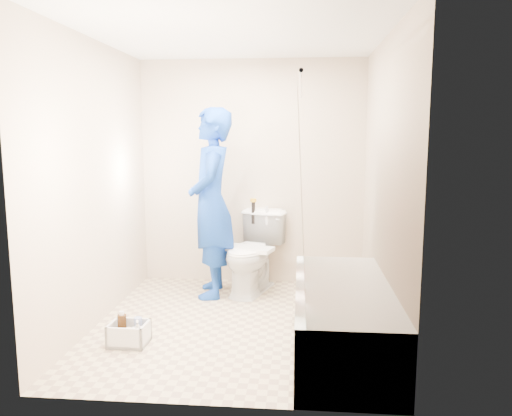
# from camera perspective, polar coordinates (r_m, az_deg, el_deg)

# --- Properties ---
(floor) EXTENTS (2.60, 2.60, 0.00)m
(floor) POSITION_cam_1_polar(r_m,az_deg,el_deg) (4.40, -2.13, -13.14)
(floor) COLOR tan
(floor) RESTS_ON ground
(ceiling) EXTENTS (2.40, 2.60, 0.02)m
(ceiling) POSITION_cam_1_polar(r_m,az_deg,el_deg) (4.16, -2.33, 19.27)
(ceiling) COLOR white
(ceiling) RESTS_ON wall_back
(wall_back) EXTENTS (2.40, 0.02, 2.40)m
(wall_back) POSITION_cam_1_polar(r_m,az_deg,el_deg) (5.40, -0.45, 4.03)
(wall_back) COLOR #C1B194
(wall_back) RESTS_ON ground
(wall_front) EXTENTS (2.40, 0.02, 2.40)m
(wall_front) POSITION_cam_1_polar(r_m,az_deg,el_deg) (2.84, -5.59, -0.11)
(wall_front) COLOR #C1B194
(wall_front) RESTS_ON ground
(wall_left) EXTENTS (0.02, 2.60, 2.40)m
(wall_left) POSITION_cam_1_polar(r_m,az_deg,el_deg) (4.43, -17.84, 2.62)
(wall_left) COLOR #C1B194
(wall_left) RESTS_ON ground
(wall_right) EXTENTS (0.02, 2.60, 2.40)m
(wall_right) POSITION_cam_1_polar(r_m,az_deg,el_deg) (4.13, 14.53, 2.37)
(wall_right) COLOR #C1B194
(wall_right) RESTS_ON ground
(bathtub) EXTENTS (0.70, 1.75, 0.50)m
(bathtub) POSITION_cam_1_polar(r_m,az_deg,el_deg) (3.89, 9.83, -12.01)
(bathtub) COLOR white
(bathtub) RESTS_ON ground
(curtain_rod) EXTENTS (0.02, 1.90, 0.02)m
(curtain_rod) POSITION_cam_1_polar(r_m,az_deg,el_deg) (3.64, 5.19, 13.63)
(curtain_rod) COLOR silver
(curtain_rod) RESTS_ON wall_back
(shower_curtain) EXTENTS (0.06, 1.75, 1.80)m
(shower_curtain) POSITION_cam_1_polar(r_m,az_deg,el_deg) (3.68, 5.00, -0.95)
(shower_curtain) COLOR white
(shower_curtain) RESTS_ON curtain_rod
(toilet) EXTENTS (0.69, 0.91, 0.83)m
(toilet) POSITION_cam_1_polar(r_m,az_deg,el_deg) (5.13, -0.37, -5.13)
(toilet) COLOR white
(toilet) RESTS_ON ground
(tank_lid) EXTENTS (0.55, 0.36, 0.04)m
(tank_lid) POSITION_cam_1_polar(r_m,az_deg,el_deg) (4.99, -0.97, -4.66)
(tank_lid) COLOR white
(tank_lid) RESTS_ON toilet
(tank_internals) EXTENTS (0.20, 0.10, 0.27)m
(tank_internals) POSITION_cam_1_polar(r_m,az_deg,el_deg) (5.27, 0.10, -0.32)
(tank_internals) COLOR black
(tank_internals) RESTS_ON toilet
(plumber) EXTENTS (0.54, 0.74, 1.88)m
(plumber) POSITION_cam_1_polar(r_m,az_deg,el_deg) (4.97, -5.13, 0.56)
(plumber) COLOR #0E2B95
(plumber) RESTS_ON ground
(cleaning_caddy) EXTENTS (0.30, 0.24, 0.22)m
(cleaning_caddy) POSITION_cam_1_polar(r_m,az_deg,el_deg) (4.10, -14.21, -13.84)
(cleaning_caddy) COLOR silver
(cleaning_caddy) RESTS_ON ground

